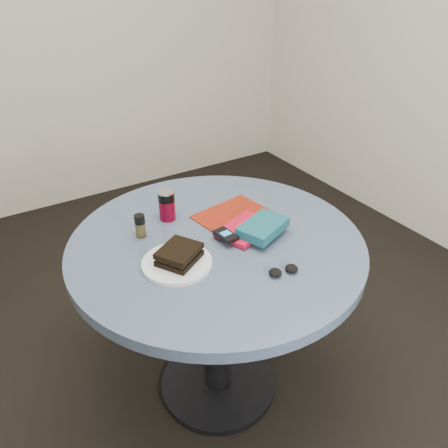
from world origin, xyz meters
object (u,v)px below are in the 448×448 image
plate (177,263)px  sandwich (179,254)px  table (217,277)px  mp3_player (226,235)px  soda_can (167,205)px  pepper_grinder (140,226)px  magazine (233,215)px  red_book (245,229)px  headphones (283,271)px  novel (263,227)px

plate → sandwich: size_ratio=1.35×
table → plate: bearing=-161.5°
table → mp3_player: bearing=-63.2°
soda_can → table: bearing=-68.6°
pepper_grinder → magazine: 0.35m
plate → soda_can: bearing=70.1°
table → pepper_grinder: (-0.21, 0.15, 0.21)m
red_book → headphones: headphones is taller
plate → magazine: 0.35m
soda_can → red_book: 0.30m
pepper_grinder → mp3_player: bearing=-39.2°
plate → soda_can: (0.10, 0.27, 0.05)m
magazine → mp3_player: size_ratio=2.93×
magazine → mp3_player: 0.18m
table → mp3_player: mp3_player is taller
pepper_grinder → soda_can: bearing=24.2°
table → plate: (-0.18, -0.06, 0.17)m
table → red_book: size_ratio=5.09×
plate → pepper_grinder: 0.22m
sandwich → headphones: sandwich is taller
table → sandwich: (-0.17, -0.06, 0.20)m
mp3_player → magazine: bearing=48.9°
magazine → plate: bearing=-161.8°
sandwich → magazine: bearing=27.8°
pepper_grinder → sandwich: bearing=-79.2°
sandwich → red_book: (0.28, 0.04, -0.02)m
plate → mp3_player: 0.20m
mp3_player → pepper_grinder: bearing=140.8°
novel → mp3_player: (-0.12, 0.04, -0.01)m
mp3_player → red_book: bearing=11.2°
soda_can → red_book: size_ratio=0.57×
soda_can → pepper_grinder: 0.14m
headphones → red_book: bearing=82.4°
plate → pepper_grinder: size_ratio=2.65×
table → magazine: (0.13, 0.10, 0.17)m
table → sandwich: 0.27m
plate → novel: novel is taller
plate → pepper_grinder: bearing=98.1°
soda_can → novel: size_ratio=0.65×
sandwich → headphones: size_ratio=1.61×
table → red_book: bearing=-7.6°
plate → sandwich: bearing=3.6°
soda_can → novel: soda_can is taller
soda_can → sandwich: bearing=-108.1°
plate → pepper_grinder: (-0.03, 0.21, 0.04)m
novel → headphones: 0.21m
mp3_player → headphones: (0.06, -0.24, -0.02)m
plate → soda_can: soda_can is taller
soda_can → plate: bearing=-109.9°
magazine → headphones: size_ratio=2.58×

